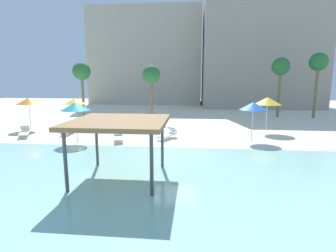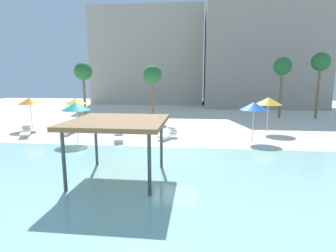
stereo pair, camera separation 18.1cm
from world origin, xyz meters
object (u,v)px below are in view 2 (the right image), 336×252
Objects in this scene: beach_umbrella_teal_2 at (76,106)px; palm_tree_0 at (321,64)px; lounge_chair_2 at (70,129)px; beach_umbrella_yellow_6 at (269,101)px; beach_umbrella_orange_5 at (30,101)px; palm_tree_1 at (283,68)px; palm_tree_3 at (153,76)px; lounge_chair_4 at (169,134)px; palm_tree_2 at (83,73)px; shade_pavilion at (118,124)px; beach_umbrella_yellow_1 at (76,101)px; lounge_chair_5 at (26,132)px; lounge_chair_0 at (119,136)px; beach_umbrella_blue_0 at (254,106)px.

beach_umbrella_teal_2 is 24.81m from palm_tree_0.
lounge_chair_2 is 25.57m from palm_tree_0.
beach_umbrella_orange_5 is at bearing -178.00° from beach_umbrella_yellow_6.
palm_tree_1 reaches higher than lounge_chair_2.
palm_tree_3 reaches higher than beach_umbrella_yellow_6.
lounge_chair_4 is 0.33× the size of palm_tree_2.
palm_tree_3 is (-1.34, 17.04, 2.13)m from shade_pavilion.
beach_umbrella_yellow_6 reaches higher than beach_umbrella_yellow_1.
palm_tree_1 is (21.83, 12.15, 5.05)m from lounge_chair_5.
beach_umbrella_yellow_6 reaches higher than beach_umbrella_teal_2.
palm_tree_2 reaches higher than lounge_chair_0.
palm_tree_0 is (25.51, 11.76, 5.46)m from lounge_chair_5.
lounge_chair_0 is 0.29× the size of palm_tree_0.
lounge_chair_0 is at bearing -44.50° from beach_umbrella_yellow_1.
palm_tree_3 reaches higher than beach_umbrella_teal_2.
beach_umbrella_teal_2 reaches higher than lounge_chair_0.
lounge_chair_2 is at bearing -171.41° from beach_umbrella_yellow_6.
lounge_chair_2 is at bearing 86.58° from lounge_chair_5.
lounge_chair_5 is (-9.48, 7.66, -2.09)m from shade_pavilion.
beach_umbrella_teal_2 is 3.48m from lounge_chair_0.
palm_tree_0 reaches higher than lounge_chair_2.
shade_pavilion is 15.12m from beach_umbrella_orange_5.
beach_umbrella_orange_5 is (-10.82, 10.56, -0.02)m from shade_pavilion.
lounge_chair_4 is (1.29, 8.07, -2.09)m from shade_pavilion.
lounge_chair_5 is 10.80m from palm_tree_2.
beach_umbrella_orange_5 is 1.36× the size of lounge_chair_4.
beach_umbrella_teal_2 is at bearing -160.47° from beach_umbrella_yellow_6.
beach_umbrella_teal_2 is (2.75, -5.94, 0.17)m from beach_umbrella_yellow_1.
palm_tree_1 is at bearing 173.93° from palm_tree_0.
palm_tree_0 is (23.58, 7.11, 3.52)m from beach_umbrella_yellow_1.
beach_umbrella_orange_5 is at bearing -151.80° from beach_umbrella_yellow_1.
palm_tree_3 reaches higher than lounge_chair_5.
palm_tree_2 reaches higher than lounge_chair_2.
beach_umbrella_orange_5 is at bearing -115.10° from lounge_chair_2.
lounge_chair_0 is at bearing -94.22° from palm_tree_3.
beach_umbrella_teal_2 is 5.29m from lounge_chair_5.
lounge_chair_2 is 0.98× the size of lounge_chair_5.
beach_umbrella_yellow_6 is at bearing 138.81° from lounge_chair_4.
beach_umbrella_yellow_6 is at bearing 61.20° from beach_umbrella_blue_0.
beach_umbrella_teal_2 is (-11.96, -1.62, 0.02)m from beach_umbrella_blue_0.
beach_umbrella_teal_2 is 1.38× the size of lounge_chair_4.
beach_umbrella_orange_5 is (-6.02, 4.19, -0.04)m from beach_umbrella_teal_2.
beach_umbrella_orange_5 is 19.78m from beach_umbrella_yellow_6.
lounge_chair_2 is at bearing -122.99° from palm_tree_3.
palm_tree_0 is (7.08, 8.17, 3.29)m from beach_umbrella_yellow_6.
palm_tree_3 is (6.21, 4.73, 2.28)m from beach_umbrella_yellow_1.
shade_pavilion is 7.98m from beach_umbrella_teal_2.
beach_umbrella_blue_0 is at bearing 115.54° from lounge_chair_4.
palm_tree_2 is (0.51, 9.77, 4.55)m from lounge_chair_5.
shade_pavilion reaches higher than beach_umbrella_yellow_1.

